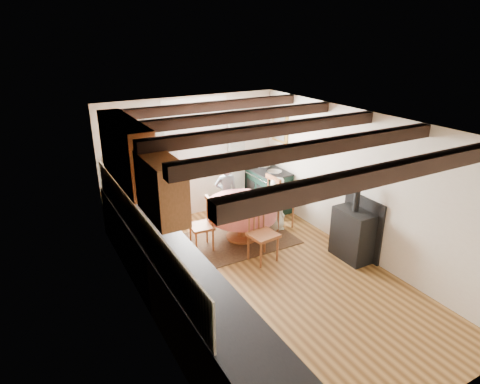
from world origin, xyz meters
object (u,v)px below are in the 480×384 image
cup (238,200)px  child_right (277,203)px  chair_near (263,233)px  child_far (226,193)px  dining_table (242,220)px  cast_iron_stove (354,221)px  chair_right (280,201)px  chair_left (201,225)px  aga_range (268,189)px

cup → child_right: bearing=4.1°
chair_near → child_far: child_far is taller
dining_table → child_far: child_far is taller
child_far → cup: bearing=91.7°
cast_iron_stove → child_right: 1.60m
chair_right → dining_table: bearing=94.2°
chair_left → child_far: (0.87, 0.75, 0.14)m
child_far → cup: (-0.17, -0.79, 0.18)m
dining_table → cup: (-0.09, -0.01, 0.42)m
dining_table → chair_left: size_ratio=1.33×
dining_table → chair_near: 0.83m
chair_right → cup: (-0.97, -0.10, 0.26)m
aga_range → child_right: size_ratio=0.92×
child_right → cup: (-0.86, -0.06, 0.27)m
child_far → cup: 0.82m
child_right → child_far: bearing=62.2°
aga_range → cup: (-1.23, -0.93, 0.35)m
chair_near → cup: chair_near is taller
dining_table → chair_right: (0.88, 0.09, 0.16)m
child_right → chair_right: bearing=-51.0°
chair_left → cup: (0.70, -0.03, 0.33)m
dining_table → child_right: size_ratio=1.19×
chair_left → chair_right: size_ratio=0.87×
child_far → child_right: size_ratio=1.17×
dining_table → child_far: 0.82m
aga_range → child_right: 0.94m
chair_right → child_right: size_ratio=1.02×
dining_table → child_right: 0.79m
aga_range → chair_near: bearing=-125.0°
chair_left → cup: bearing=92.7°
dining_table → cast_iron_stove: cast_iron_stove is taller
chair_near → chair_right: bearing=36.3°
chair_left → aga_range: bearing=120.3°
cast_iron_stove → cup: bearing=132.7°
chair_near → chair_left: (-0.72, 0.84, -0.04)m
cast_iron_stove → cup: size_ratio=13.42×
chair_left → dining_table: bearing=93.7°
dining_table → child_far: bearing=84.1°
chair_near → cup: (-0.01, 0.81, 0.28)m
aga_range → cast_iron_stove: size_ratio=0.71×
chair_left → child_far: child_far is taller
child_far → dining_table: bearing=97.7°
chair_left → cast_iron_stove: 2.53m
cast_iron_stove → child_far: 2.53m
aga_range → cast_iron_stove: bearing=-87.4°
cast_iron_stove → cup: cast_iron_stove is taller
chair_left → child_right: (1.56, 0.03, 0.05)m
aga_range → cup: 1.58m
dining_table → cast_iron_stove: bearing=-49.4°
chair_right → child_far: child_far is taller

